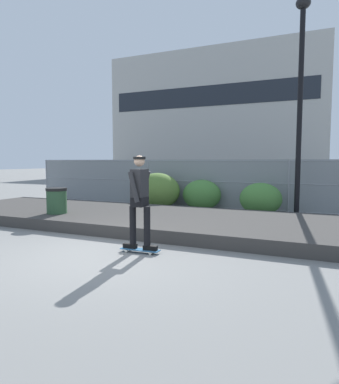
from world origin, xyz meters
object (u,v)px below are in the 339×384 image
at_px(skateboard, 140,250).
at_px(shrub_center, 202,195).
at_px(skater, 140,196).
at_px(parked_car_near, 160,179).
at_px(trash_bin, 57,206).
at_px(shrub_left, 157,191).
at_px(street_lamp, 301,83).
at_px(shrub_right, 261,199).
at_px(parked_car_mid, 276,182).

bearing_deg(skateboard, shrub_center, 97.79).
xyz_separation_m(skater, parked_car_near, (-4.63, 10.57, -0.28)).
relative_size(shrub_center, trash_bin, 1.40).
relative_size(skateboard, shrub_center, 0.56).
bearing_deg(shrub_left, shrub_center, 13.85).
bearing_deg(street_lamp, shrub_left, 178.55).
bearing_deg(shrub_center, street_lamp, -8.97).
relative_size(street_lamp, shrub_center, 4.67).
bearing_deg(shrub_right, parked_car_mid, 91.05).
height_order(skateboard, shrub_center, shrub_center).
distance_m(parked_car_mid, shrub_left, 6.09).
bearing_deg(skater, shrub_right, 77.01).
xyz_separation_m(shrub_left, trash_bin, (-1.23, -4.03, -0.16)).
bearing_deg(skater, trash_bin, 154.17).
relative_size(parked_car_near, parked_car_mid, 1.03).
bearing_deg(street_lamp, shrub_right, 173.05).
bearing_deg(shrub_left, trash_bin, -107.02).
relative_size(skater, shrub_right, 1.31).
bearing_deg(street_lamp, parked_car_near, 145.60).
height_order(shrub_center, trash_bin, shrub_center).
height_order(skater, shrub_left, skater).
relative_size(shrub_right, trash_bin, 1.35).
distance_m(skateboard, parked_car_near, 11.57).
bearing_deg(parked_car_near, parked_car_mid, 0.48).
distance_m(street_lamp, shrub_left, 6.08).
bearing_deg(skater, parked_car_near, 113.66).
distance_m(shrub_right, trash_bin, 6.47).
distance_m(skater, street_lamp, 6.93).
bearing_deg(skateboard, skater, 90.00).
height_order(skater, trash_bin, skater).
distance_m(skateboard, shrub_left, 6.36).
distance_m(shrub_center, shrub_right, 2.23).
bearing_deg(shrub_right, trash_bin, -141.38).
relative_size(skater, street_lamp, 0.27).
distance_m(street_lamp, parked_car_near, 9.26).
xyz_separation_m(skateboard, shrub_left, (-2.48, 5.82, 0.62)).
height_order(skateboard, parked_car_mid, parked_car_mid).
bearing_deg(street_lamp, skateboard, -113.61).
distance_m(parked_car_near, shrub_right, 7.63).
height_order(parked_car_mid, shrub_left, parked_car_mid).
relative_size(parked_car_near, shrub_right, 3.25).
distance_m(skater, shrub_center, 6.31).
distance_m(shrub_left, shrub_right, 3.83).
height_order(parked_car_near, parked_car_mid, same).
height_order(shrub_center, shrub_right, shrub_center).
height_order(street_lamp, trash_bin, street_lamp).
bearing_deg(parked_car_mid, shrub_right, -88.95).
relative_size(shrub_left, trash_bin, 1.70).
height_order(parked_car_near, shrub_right, parked_car_near).
relative_size(skater, parked_car_near, 0.40).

